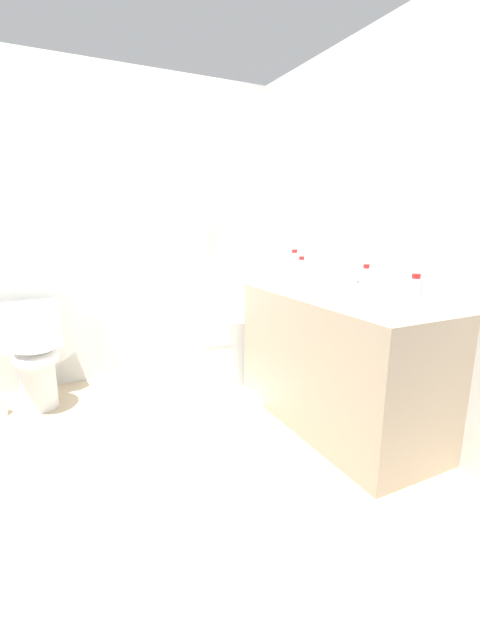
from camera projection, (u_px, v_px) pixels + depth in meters
The scene contains 16 objects.
ground_plane at pixel (143, 453), 2.24m from camera, with size 3.93×3.93×0.00m, color tan.
wall_back_tiled at pixel (94, 231), 3.10m from camera, with size 3.33×0.10×2.36m, color silver.
wall_right_mirror at pixel (366, 233), 2.61m from camera, with size 0.10×2.92×2.36m, color silver.
bathtub at pixel (201, 345), 3.29m from camera, with size 1.41×0.67×1.33m.
toilet at pixel (34, 352), 2.77m from camera, with size 0.41×0.53×0.72m.
vanity_counter at pixel (336, 362), 2.49m from camera, with size 0.58×1.36×0.82m, color tan.
sink_basin at pixel (331, 290), 2.44m from camera, with size 0.36×0.36×0.06m, color white.
sink_faucet at pixel (358, 286), 2.53m from camera, with size 0.11×0.15×0.08m.
water_bottle_0 at pixel (414, 296), 1.91m from camera, with size 0.07×0.07×0.19m.
water_bottle_1 at pixel (294, 268), 2.81m from camera, with size 0.07×0.07×0.24m.
water_bottle_2 at pixel (365, 284), 2.24m from camera, with size 0.06×0.06×0.20m.
water_bottle_3 at pixel (301, 273), 2.66m from camera, with size 0.06×0.06×0.21m.
drinking_glass_0 at pixel (379, 298), 2.09m from camera, with size 0.07×0.07×0.09m, color white.
drinking_glass_1 at pixel (399, 302), 2.01m from camera, with size 0.06×0.06×0.08m, color white.
drinking_glass_2 at pixel (378, 294), 2.18m from camera, with size 0.08×0.08×0.10m, color white.
bath_mat at pixel (226, 402), 2.86m from camera, with size 0.67×0.36×0.01m, color white.
Camera 1 is at (-0.40, -2.04, 1.26)m, focal length 22.68 mm.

